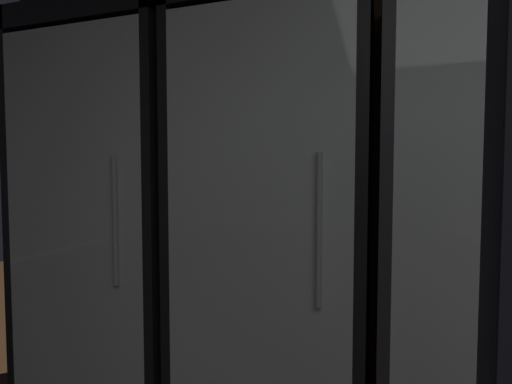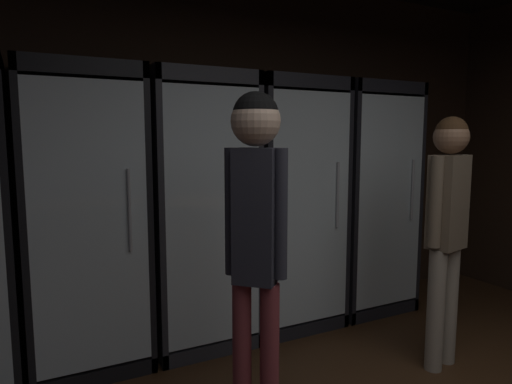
# 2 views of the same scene
# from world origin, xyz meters

# --- Properties ---
(cooler_far_left) EXTENTS (0.74, 0.60, 1.97)m
(cooler_far_left) POSITION_xyz_m (-2.09, 2.74, 0.95)
(cooler_far_left) COLOR black
(cooler_far_left) RESTS_ON ground
(cooler_left) EXTENTS (0.74, 0.60, 1.97)m
(cooler_left) POSITION_xyz_m (-1.32, 2.74, 0.97)
(cooler_left) COLOR black
(cooler_left) RESTS_ON ground
(cooler_center) EXTENTS (0.74, 0.60, 1.97)m
(cooler_center) POSITION_xyz_m (-0.54, 2.74, 0.96)
(cooler_center) COLOR #2B2B30
(cooler_center) RESTS_ON ground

